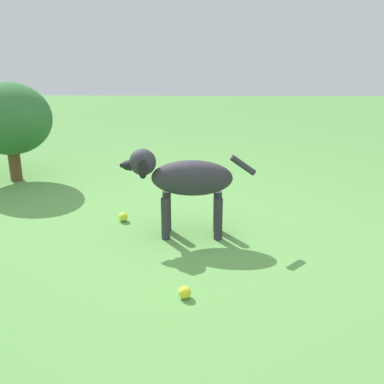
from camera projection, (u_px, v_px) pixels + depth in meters
The scene contains 5 objects.
ground at pixel (161, 246), 2.93m from camera, with size 14.00×14.00×0.00m, color #548C42.
dog at pixel (184, 179), 2.97m from camera, with size 0.88×0.20×0.59m.
tennis_ball_0 at pixel (185, 292), 2.36m from camera, with size 0.07×0.07×0.07m, color #CFD72C.
tennis_ball_1 at pixel (123, 217), 3.31m from camera, with size 0.07×0.07×0.07m, color #C6DC32.
shrub_near at pixel (9, 119), 4.04m from camera, with size 0.75×0.67×0.88m.
Camera 1 is at (-0.24, 2.65, 1.31)m, focal length 43.12 mm.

